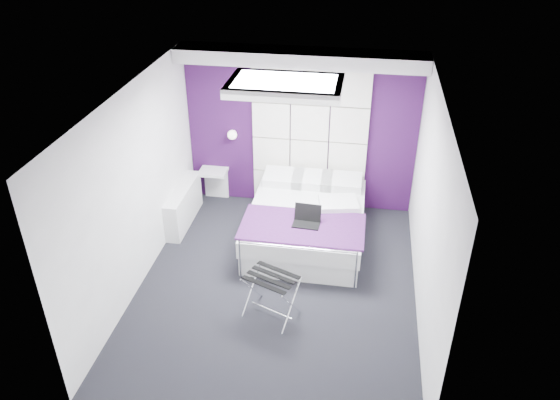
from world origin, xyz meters
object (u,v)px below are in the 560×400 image
Objects in this scene: wall_lamp at (233,134)px; luggage_rack at (271,296)px; radiator at (184,205)px; laptop at (307,219)px; bed at (306,222)px; nightstand at (213,172)px.

wall_lamp is 0.25× the size of luggage_rack.
radiator is 2.01× the size of luggage_rack.
radiator is at bearing -130.10° from wall_lamp.
radiator is at bearing 166.56° from laptop.
wall_lamp is 0.07× the size of bed.
laptop reaches higher than luggage_rack.
bed is 1.70m from luggage_rack.
nightstand is at bearing 67.97° from radiator.
luggage_rack is at bearing -47.49° from radiator.
wall_lamp reaches higher than radiator.
radiator is at bearing 174.72° from bed.
radiator is 2.53m from luggage_rack.
luggage_rack is 1.34m from laptop.
nightstand is (0.29, 0.72, 0.24)m from radiator.
laptop reaches higher than bed.
radiator reaches higher than nightstand.
nightstand is (-0.35, -0.04, -0.68)m from wall_lamp.
radiator is 1.95m from bed.
luggage_rack is (1.71, -1.87, -0.01)m from radiator.
laptop is (0.05, -0.42, 0.33)m from bed.
radiator is 2.10m from laptop.
nightstand is 2.15m from laptop.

